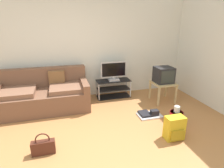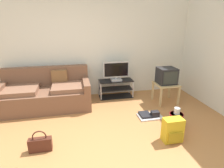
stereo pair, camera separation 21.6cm
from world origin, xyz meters
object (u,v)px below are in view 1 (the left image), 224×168
(flat_tv, at_px, (114,71))
(floor_tray, at_px, (149,114))
(side_table, at_px, (163,86))
(backpack, at_px, (174,128))
(crt_tv, at_px, (164,75))
(tv_stand, at_px, (113,88))
(handbag, at_px, (43,147))
(couch, at_px, (44,95))
(cleaning_bucket, at_px, (176,117))

(flat_tv, distance_m, floor_tray, 1.44)
(side_table, height_order, backpack, side_table)
(side_table, bearing_deg, crt_tv, 90.00)
(tv_stand, height_order, handbag, tv_stand)
(flat_tv, distance_m, crt_tv, 1.23)
(tv_stand, height_order, backpack, tv_stand)
(side_table, relative_size, crt_tv, 1.24)
(couch, bearing_deg, handbag, -87.40)
(side_table, xyz_separation_m, cleaning_bucket, (-0.34, -1.10, -0.24))
(crt_tv, xyz_separation_m, cleaning_bucket, (-0.34, -1.12, -0.51))
(backpack, xyz_separation_m, floor_tray, (-0.04, 0.83, -0.16))
(crt_tv, bearing_deg, handbag, -154.39)
(crt_tv, relative_size, floor_tray, 0.85)
(flat_tv, bearing_deg, tv_stand, 90.00)
(flat_tv, distance_m, backpack, 2.15)
(crt_tv, bearing_deg, side_table, -90.00)
(side_table, bearing_deg, couch, 173.05)
(flat_tv, bearing_deg, cleaning_bucket, -65.28)
(flat_tv, relative_size, crt_tv, 1.60)
(side_table, relative_size, cleaning_bucket, 1.28)
(tv_stand, bearing_deg, crt_tv, -27.27)
(flat_tv, xyz_separation_m, crt_tv, (1.10, -0.55, -0.02))
(side_table, xyz_separation_m, backpack, (-0.61, -1.47, -0.21))
(side_table, bearing_deg, cleaning_bucket, -106.95)
(couch, relative_size, tv_stand, 2.26)
(tv_stand, height_order, flat_tv, flat_tv)
(backpack, bearing_deg, handbag, 159.04)
(floor_tray, bearing_deg, backpack, -87.08)
(backpack, bearing_deg, couch, 124.29)
(flat_tv, bearing_deg, handbag, -131.19)
(side_table, relative_size, floor_tray, 1.05)
(cleaning_bucket, relative_size, floor_tray, 0.82)
(flat_tv, bearing_deg, couch, -172.55)
(couch, distance_m, flat_tv, 1.75)
(backpack, height_order, handbag, backpack)
(backpack, bearing_deg, flat_tv, 87.53)
(couch, xyz_separation_m, backpack, (2.18, -1.81, -0.13))
(cleaning_bucket, bearing_deg, crt_tv, 73.28)
(handbag, height_order, cleaning_bucket, cleaning_bucket)
(tv_stand, relative_size, handbag, 2.45)
(couch, xyz_separation_m, handbag, (0.07, -1.63, -0.21))
(couch, height_order, flat_tv, flat_tv)
(side_table, distance_m, floor_tray, 0.98)
(handbag, height_order, floor_tray, handbag)
(side_table, bearing_deg, backpack, -112.59)
(couch, relative_size, flat_tv, 2.95)
(couch, bearing_deg, flat_tv, 7.45)
(backpack, distance_m, floor_tray, 0.85)
(backpack, relative_size, floor_tray, 0.84)
(handbag, distance_m, floor_tray, 2.17)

